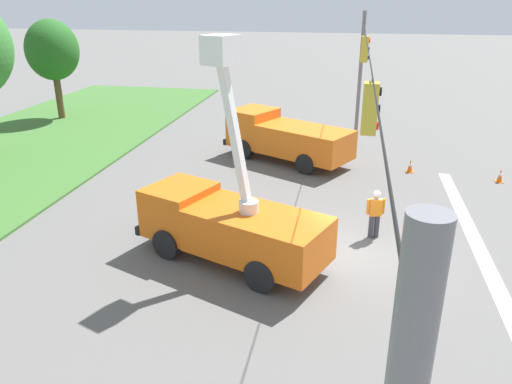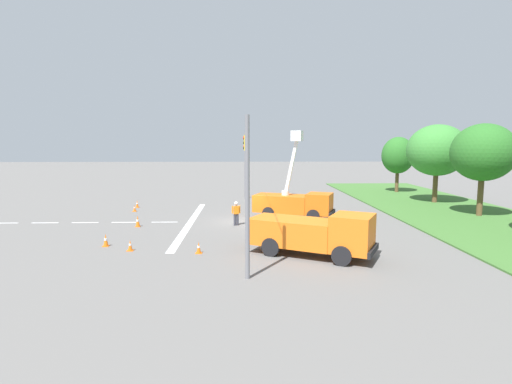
% 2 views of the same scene
% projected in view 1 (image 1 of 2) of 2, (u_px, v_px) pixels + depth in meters
% --- Properties ---
extents(ground_plane, '(200.00, 200.00, 0.00)m').
position_uv_depth(ground_plane, '(351.00, 254.00, 16.50)').
color(ground_plane, '#605E5B').
extents(signal_gantry, '(26.20, 0.33, 7.20)m').
position_uv_depth(signal_gantry, '(361.00, 129.00, 14.91)').
color(signal_gantry, slate).
rests_on(signal_gantry, ground).
extents(tree_far_east, '(3.63, 3.30, 6.53)m').
position_uv_depth(tree_far_east, '(52.00, 51.00, 32.48)').
color(tree_far_east, brown).
rests_on(tree_far_east, ground).
extents(utility_truck_bucket_lift, '(4.40, 6.66, 6.96)m').
position_uv_depth(utility_truck_bucket_lift, '(229.00, 221.00, 15.63)').
color(utility_truck_bucket_lift, orange).
rests_on(utility_truck_bucket_lift, ground).
extents(utility_truck_support_near, '(5.19, 6.99, 2.39)m').
position_uv_depth(utility_truck_support_near, '(285.00, 137.00, 25.29)').
color(utility_truck_support_near, orange).
rests_on(utility_truck_support_near, ground).
extents(road_worker, '(0.34, 0.63, 1.77)m').
position_uv_depth(road_worker, '(375.00, 211.00, 17.26)').
color(road_worker, '#383842').
rests_on(road_worker, ground).
extents(traffic_cone_foreground_left, '(0.36, 0.36, 0.64)m').
position_uv_depth(traffic_cone_foreground_left, '(410.00, 166.00, 23.95)').
color(traffic_cone_foreground_left, orange).
rests_on(traffic_cone_foreground_left, ground).
extents(traffic_cone_mid_left, '(0.36, 0.36, 0.62)m').
position_uv_depth(traffic_cone_mid_left, '(500.00, 176.00, 22.68)').
color(traffic_cone_mid_left, orange).
rests_on(traffic_cone_mid_left, ground).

